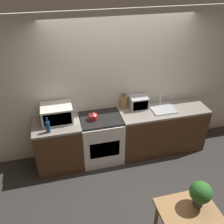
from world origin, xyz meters
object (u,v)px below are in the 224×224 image
object	(u,v)px
kettle	(93,116)
bottle	(48,127)
microwave	(57,113)
dining_table	(189,220)
stove_range	(101,138)
toaster_oven	(138,102)

from	to	relation	value
kettle	bottle	bearing A→B (deg)	-166.49
microwave	dining_table	size ratio (longest dim) A/B	0.70
stove_range	microwave	distance (m)	0.94
dining_table	bottle	bearing A→B (deg)	130.70
stove_range	bottle	world-z (taller)	bottle
bottle	microwave	bearing A→B (deg)	61.31
microwave	bottle	distance (m)	0.34
toaster_oven	dining_table	distance (m)	2.18
toaster_oven	dining_table	world-z (taller)	toaster_oven
stove_range	bottle	xyz separation A→B (m)	(-0.88, -0.20, 0.56)
toaster_oven	stove_range	bearing A→B (deg)	-167.90
kettle	bottle	world-z (taller)	bottle
kettle	toaster_oven	size ratio (longest dim) A/B	0.51
stove_range	toaster_oven	bearing A→B (deg)	12.10
dining_table	kettle	bearing A→B (deg)	111.68
stove_range	toaster_oven	distance (m)	0.94
kettle	bottle	xyz separation A→B (m)	(-0.75, -0.18, 0.04)
bottle	toaster_oven	size ratio (longest dim) A/B	0.85
kettle	dining_table	bearing A→B (deg)	-68.32
microwave	toaster_oven	bearing A→B (deg)	2.58
stove_range	kettle	world-z (taller)	kettle
bottle	dining_table	distance (m)	2.38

